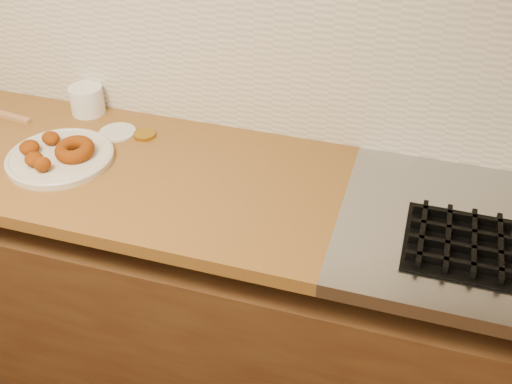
% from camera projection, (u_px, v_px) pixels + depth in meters
% --- Properties ---
extents(base_cabinet, '(3.60, 0.60, 0.77)m').
position_uv_depth(base_cabinet, '(181.00, 298.00, 2.00)').
color(base_cabinet, '#50361A').
rests_on(base_cabinet, floor).
extents(backsplash, '(3.60, 0.02, 0.60)m').
position_uv_depth(backsplash, '(200.00, 31.00, 1.74)').
color(backsplash, beige).
rests_on(backsplash, wall_back).
extents(donut_plate, '(0.31, 0.31, 0.02)m').
position_uv_depth(donut_plate, '(60.00, 158.00, 1.73)').
color(donut_plate, beige).
rests_on(donut_plate, butcher_block).
extents(ring_donut, '(0.12, 0.13, 0.05)m').
position_uv_depth(ring_donut, '(74.00, 149.00, 1.72)').
color(ring_donut, '#7C2E03').
rests_on(ring_donut, donut_plate).
extents(fried_dough_chunks, '(0.16, 0.20, 0.04)m').
position_uv_depth(fried_dough_chunks, '(38.00, 151.00, 1.71)').
color(fried_dough_chunks, '#7C2E03').
rests_on(fried_dough_chunks, donut_plate).
extents(plastic_tub, '(0.14, 0.14, 0.09)m').
position_uv_depth(plastic_tub, '(87.00, 100.00, 1.94)').
color(plastic_tub, white).
rests_on(plastic_tub, butcher_block).
extents(tub_lid, '(0.13, 0.13, 0.01)m').
position_uv_depth(tub_lid, '(117.00, 132.00, 1.86)').
color(tub_lid, silver).
rests_on(tub_lid, butcher_block).
extents(brass_jar_lid, '(0.09, 0.09, 0.01)m').
position_uv_depth(brass_jar_lid, '(144.00, 135.00, 1.84)').
color(brass_jar_lid, '#B08220').
rests_on(brass_jar_lid, butcher_block).
extents(wooden_utensil, '(0.18, 0.05, 0.01)m').
position_uv_depth(wooden_utensil, '(8.00, 116.00, 1.93)').
color(wooden_utensil, '#AD784E').
rests_on(wooden_utensil, butcher_block).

